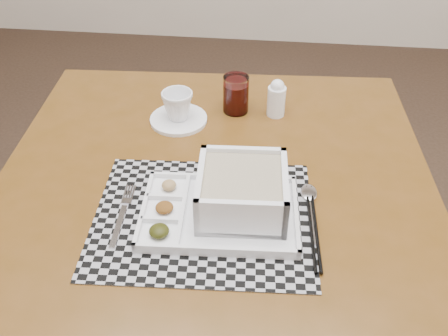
{
  "coord_description": "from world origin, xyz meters",
  "views": [
    {
      "loc": [
        0.24,
        -0.72,
        1.47
      ],
      "look_at": [
        0.15,
        0.1,
        0.81
      ],
      "focal_mm": 40.0,
      "sensor_mm": 36.0,
      "label": 1
    }
  ],
  "objects_px": {
    "juice_glass": "(236,95)",
    "creamer_bottle": "(276,98)",
    "cup": "(178,105)",
    "dining_table": "(215,204)",
    "serving_tray": "(235,198)"
  },
  "relations": [
    {
      "from": "juice_glass",
      "to": "creamer_bottle",
      "type": "xyz_separation_m",
      "value": [
        0.11,
        -0.01,
        0.0
      ]
    },
    {
      "from": "creamer_bottle",
      "to": "cup",
      "type": "bearing_deg",
      "value": -166.64
    },
    {
      "from": "juice_glass",
      "to": "creamer_bottle",
      "type": "distance_m",
      "value": 0.11
    },
    {
      "from": "dining_table",
      "to": "juice_glass",
      "type": "height_order",
      "value": "juice_glass"
    },
    {
      "from": "dining_table",
      "to": "juice_glass",
      "type": "bearing_deg",
      "value": 85.82
    },
    {
      "from": "juice_glass",
      "to": "cup",
      "type": "bearing_deg",
      "value": -155.12
    },
    {
      "from": "serving_tray",
      "to": "cup",
      "type": "distance_m",
      "value": 0.37
    },
    {
      "from": "serving_tray",
      "to": "creamer_bottle",
      "type": "bearing_deg",
      "value": 79.37
    },
    {
      "from": "cup",
      "to": "juice_glass",
      "type": "bearing_deg",
      "value": 44.38
    },
    {
      "from": "cup",
      "to": "juice_glass",
      "type": "distance_m",
      "value": 0.16
    },
    {
      "from": "dining_table",
      "to": "creamer_bottle",
      "type": "height_order",
      "value": "creamer_bottle"
    },
    {
      "from": "creamer_bottle",
      "to": "juice_glass",
      "type": "bearing_deg",
      "value": 176.19
    },
    {
      "from": "serving_tray",
      "to": "creamer_bottle",
      "type": "height_order",
      "value": "same"
    },
    {
      "from": "dining_table",
      "to": "creamer_bottle",
      "type": "relative_size",
      "value": 10.02
    },
    {
      "from": "cup",
      "to": "juice_glass",
      "type": "height_order",
      "value": "juice_glass"
    }
  ]
}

